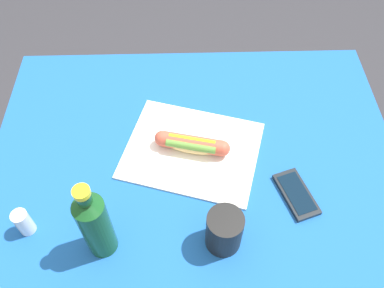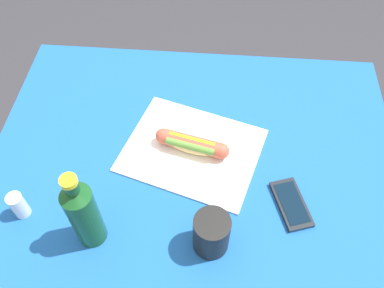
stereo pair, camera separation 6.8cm
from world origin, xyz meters
name	(u,v)px [view 2 (the right image)]	position (x,y,z in m)	size (l,w,h in m)	color
ground_plane	(193,269)	(0.00, 0.00, 0.00)	(6.00, 6.00, 0.00)	#2D2D33
dining_table	(193,193)	(0.00, 0.00, 0.62)	(1.06, 0.85, 0.77)	brown
paper_wrapper	(192,150)	(0.01, -0.04, 0.78)	(0.34, 0.27, 0.01)	white
hot_dog	(192,144)	(0.01, -0.04, 0.81)	(0.19, 0.08, 0.05)	#DBB26B
cell_phone	(291,204)	(-0.24, 0.10, 0.78)	(0.10, 0.15, 0.01)	black
soda_bottle	(84,213)	(0.21, 0.21, 0.88)	(0.06, 0.06, 0.24)	#14471E
drinking_cup	(211,233)	(-0.06, 0.21, 0.83)	(0.08, 0.08, 0.11)	black
salt_shaker	(19,205)	(0.39, 0.17, 0.81)	(0.04, 0.04, 0.07)	silver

